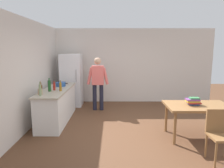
{
  "coord_description": "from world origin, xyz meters",
  "views": [
    {
      "loc": [
        -0.5,
        -4.72,
        1.96
      ],
      "look_at": [
        -0.51,
        1.04,
        0.99
      ],
      "focal_mm": 33.35,
      "sensor_mm": 36.0,
      "label": 1
    }
  ],
  "objects": [
    {
      "name": "dining_table",
      "position": [
        1.4,
        -0.3,
        0.67
      ],
      "size": [
        1.4,
        0.9,
        0.75
      ],
      "color": "olive",
      "rests_on": "ground_plane"
    },
    {
      "name": "bottle_sauce_red",
      "position": [
        -2.01,
        0.63,
        1.0
      ],
      "size": [
        0.06,
        0.06,
        0.24
      ],
      "color": "#B22319",
      "rests_on": "kitchen_counter"
    },
    {
      "name": "bottle_vinegar_tall",
      "position": [
        -2.15,
        -0.04,
        1.04
      ],
      "size": [
        0.06,
        0.06,
        0.32
      ],
      "color": "gray",
      "rests_on": "kitchen_counter"
    },
    {
      "name": "chair",
      "position": [
        1.4,
        -1.27,
        0.53
      ],
      "size": [
        0.42,
        0.42,
        0.91
      ],
      "rotation": [
        0.0,
        0.0,
        0.12
      ],
      "color": "olive",
      "rests_on": "ground_plane"
    },
    {
      "name": "utensil_jar",
      "position": [
        -2.19,
        0.07,
        0.98
      ],
      "size": [
        0.11,
        0.11,
        0.32
      ],
      "color": "tan",
      "rests_on": "kitchen_counter"
    },
    {
      "name": "refrigerator",
      "position": [
        -1.9,
        2.4,
        0.9
      ],
      "size": [
        0.7,
        0.67,
        1.8
      ],
      "color": "white",
      "rests_on": "ground_plane"
    },
    {
      "name": "bottle_wine_green",
      "position": [
        -2.08,
        0.45,
        1.05
      ],
      "size": [
        0.08,
        0.08,
        0.34
      ],
      "color": "#1E5123",
      "rests_on": "kitchen_counter"
    },
    {
      "name": "wall_left",
      "position": [
        -2.6,
        0.2,
        1.35
      ],
      "size": [
        0.12,
        5.6,
        2.7
      ],
      "primitive_type": "cube",
      "color": "silver",
      "rests_on": "ground_plane"
    },
    {
      "name": "bottle_oil_amber",
      "position": [
        -1.82,
        0.5,
        1.02
      ],
      "size": [
        0.06,
        0.06,
        0.28
      ],
      "color": "#996619",
      "rests_on": "kitchen_counter"
    },
    {
      "name": "book_stack",
      "position": [
        1.28,
        -0.3,
        0.83
      ],
      "size": [
        0.31,
        0.21,
        0.17
      ],
      "color": "#284C8E",
      "rests_on": "dining_table"
    },
    {
      "name": "ground_plane",
      "position": [
        0.0,
        0.0,
        0.0
      ],
      "size": [
        14.0,
        14.0,
        0.0
      ],
      "primitive_type": "plane",
      "color": "brown"
    },
    {
      "name": "bottle_beer_brown",
      "position": [
        -2.22,
        0.23,
        1.01
      ],
      "size": [
        0.06,
        0.06,
        0.26
      ],
      "color": "#5B3314",
      "rests_on": "kitchen_counter"
    },
    {
      "name": "cooking_pot",
      "position": [
        -1.98,
        1.2,
        0.96
      ],
      "size": [
        0.4,
        0.28,
        0.12
      ],
      "color": "#285193",
      "rests_on": "kitchen_counter"
    },
    {
      "name": "person",
      "position": [
        -0.95,
        1.85,
        0.98
      ],
      "size": [
        0.7,
        0.22,
        1.7
      ],
      "color": "#1E1E2D",
      "rests_on": "ground_plane"
    },
    {
      "name": "kitchen_counter",
      "position": [
        -2.0,
        0.8,
        0.45
      ],
      "size": [
        0.64,
        2.2,
        0.9
      ],
      "color": "white",
      "rests_on": "ground_plane"
    },
    {
      "name": "wall_back",
      "position": [
        0.0,
        3.0,
        1.35
      ],
      "size": [
        6.4,
        0.12,
        2.7
      ],
      "primitive_type": "cube",
      "color": "silver",
      "rests_on": "ground_plane"
    }
  ]
}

